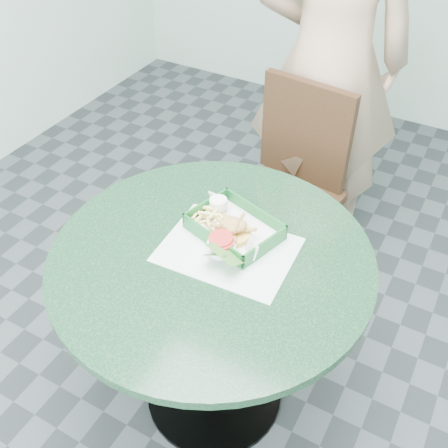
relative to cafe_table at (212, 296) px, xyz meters
The scene contains 10 objects.
floor 0.58m from the cafe_table, ahead, with size 4.00×5.00×0.02m, color #303335.
cafe_table is the anchor object (origin of this frame).
dining_chair 0.79m from the cafe_table, 94.05° to the left, with size 0.41×0.41×0.93m.
diner_person 1.24m from the cafe_table, 93.01° to the left, with size 0.85×0.56×2.32m, color tan.
placemat 0.18m from the cafe_table, 48.00° to the left, with size 0.39×0.29×0.00m, color silver.
food_basket 0.22m from the cafe_table, 81.58° to the left, with size 0.27×0.19×0.05m.
crab_sandwich 0.24m from the cafe_table, 69.77° to the left, with size 0.11×0.11×0.07m.
fries_pile 0.24m from the cafe_table, 132.42° to the left, with size 0.10×0.11×0.04m, color #EEDC80, non-canonical shape.
sauce_ramekin 0.27m from the cafe_table, 120.81° to the left, with size 0.06×0.06×0.03m.
garnish_cup 0.22m from the cafe_table, 10.82° to the left, with size 0.13×0.13×0.05m.
Camera 1 is at (0.58, -0.96, 1.87)m, focal length 42.00 mm.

